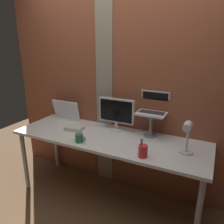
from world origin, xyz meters
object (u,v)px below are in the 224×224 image
monitor (116,112)px  desk_lamp (187,135)px  laptop (153,107)px  pen_cup (143,151)px  whiteboard_panel (66,110)px  coffee_mug (79,138)px

monitor → desk_lamp: 0.86m
laptop → pen_cup: laptop is taller
monitor → whiteboard_panel: (-0.74, 0.03, -0.09)m
desk_lamp → pen_cup: desk_lamp is taller
pen_cup → coffee_mug: (-0.67, 0.00, -0.01)m
monitor → laptop: size_ratio=1.38×
monitor → pen_cup: (0.48, -0.47, -0.15)m
laptop → desk_lamp: size_ratio=0.94×
whiteboard_panel → desk_lamp: (1.55, -0.31, 0.08)m
pen_cup → coffee_mug: bearing=180.0°
pen_cup → laptop: bearing=98.1°
monitor → whiteboard_panel: bearing=177.7°
whiteboard_panel → desk_lamp: 1.58m
laptop → desk_lamp: 0.54m
monitor → pen_cup: bearing=-44.2°
whiteboard_panel → coffee_mug: (0.55, -0.50, -0.08)m
desk_lamp → coffee_mug: size_ratio=2.79×
desk_lamp → laptop: bearing=139.7°
monitor → laptop: (0.40, 0.07, 0.10)m
desk_lamp → coffee_mug: desk_lamp is taller
whiteboard_panel → desk_lamp: desk_lamp is taller
whiteboard_panel → pen_cup: size_ratio=2.23×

